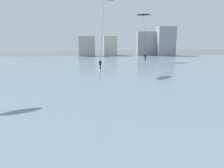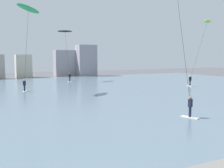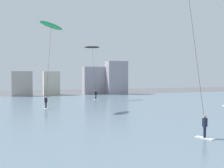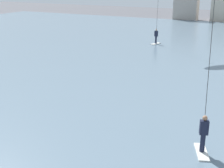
% 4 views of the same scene
% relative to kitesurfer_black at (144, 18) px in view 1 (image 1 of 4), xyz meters
% --- Properties ---
extents(water_bay, '(84.00, 52.00, 0.10)m').
position_rel_kitesurfer_black_xyz_m(water_bay, '(-6.26, -15.64, -8.78)').
color(water_bay, slate).
rests_on(water_bay, ground).
extents(far_shore_buildings, '(24.65, 5.77, 7.47)m').
position_rel_kitesurfer_black_xyz_m(far_shore_buildings, '(1.60, 12.60, -5.80)').
color(far_shore_buildings, '#A89E93').
rests_on(far_shore_buildings, ground).
extents(kitesurfer_black, '(3.89, 4.14, 9.65)m').
position_rel_kitesurfer_black_xyz_m(kitesurfer_black, '(0.00, 0.00, 0.00)').
color(kitesurfer_black, silver).
rests_on(kitesurfer_black, water_bay).
extents(kitesurfer_green, '(3.63, 3.68, 11.15)m').
position_rel_kitesurfer_black_xyz_m(kitesurfer_green, '(-8.68, -13.70, 1.12)').
color(kitesurfer_green, silver).
rests_on(kitesurfer_green, water_bay).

